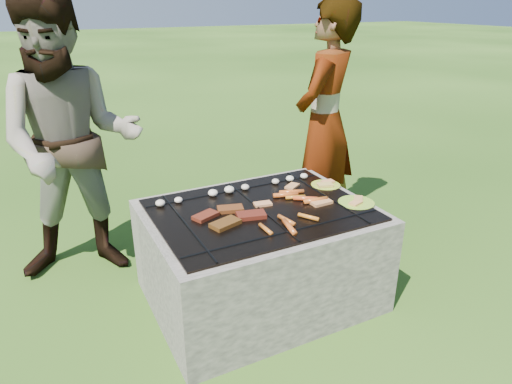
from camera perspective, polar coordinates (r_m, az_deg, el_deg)
lawn at (r=2.97m, az=0.45°, el=-12.88°), size 60.00×60.00×0.00m
fire_pit at (r=2.81m, az=0.47°, el=-8.22°), size 1.30×1.00×0.62m
mushrooms at (r=2.89m, az=-2.62°, el=0.40°), size 1.05×0.06×0.04m
pork_slabs at (r=2.55m, az=-3.26°, el=-3.03°), size 0.40×0.29×0.02m
sausages at (r=2.67m, az=4.89°, el=-1.75°), size 0.53×0.52×0.03m
bread_on_grate at (r=2.79m, az=5.32°, el=-0.78°), size 0.44×0.39×0.02m
plate_far at (r=3.04m, az=8.71°, el=0.86°), size 0.24×0.24×0.03m
plate_near at (r=2.81m, az=12.43°, el=-1.32°), size 0.26×0.26×0.03m
cook at (r=3.49m, az=8.56°, el=8.53°), size 0.77×0.71×1.77m
bystander at (r=3.09m, az=-21.96°, el=5.61°), size 1.02×0.88×1.81m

